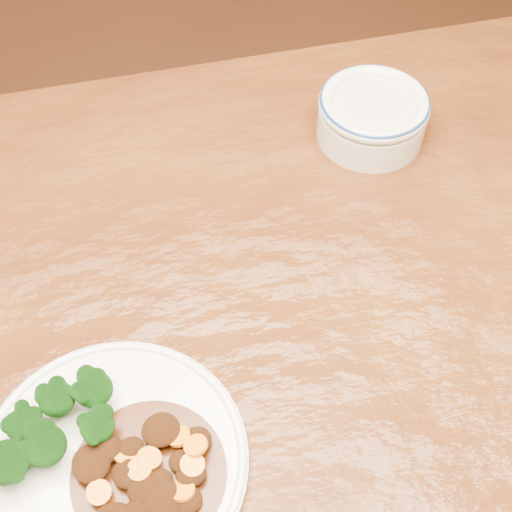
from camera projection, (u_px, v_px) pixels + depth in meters
name	position (u px, v px, depth m)	size (l,w,h in m)	color
dining_table	(255.00, 375.00, 0.80)	(1.57, 1.02, 0.75)	#572F0F
dinner_plate	(112.00, 462.00, 0.65)	(0.25, 0.25, 0.02)	white
broccoli_florets	(48.00, 428.00, 0.64)	(0.12, 0.08, 0.04)	#73944C
mince_stew	(145.00, 473.00, 0.63)	(0.14, 0.14, 0.03)	#421B07
dip_bowl	(372.00, 115.00, 0.89)	(0.14, 0.14, 0.06)	silver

